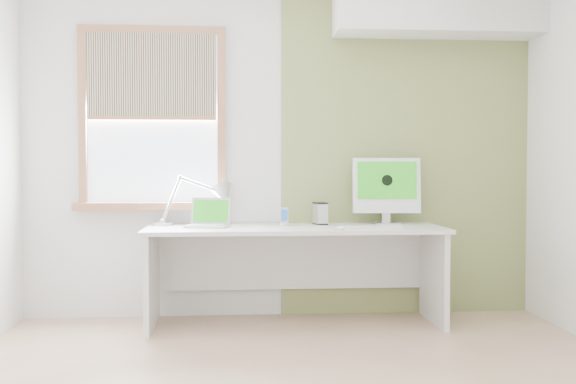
{
  "coord_description": "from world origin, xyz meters",
  "views": [
    {
      "loc": [
        -0.35,
        -3.46,
        1.16
      ],
      "look_at": [
        0.0,
        1.05,
        1.0
      ],
      "focal_mm": 41.14,
      "sensor_mm": 36.0,
      "label": 1
    }
  ],
  "objects": [
    {
      "name": "laptop",
      "position": [
        -0.56,
        1.44,
        0.78
      ],
      "size": [
        0.35,
        0.3,
        0.21
      ],
      "color": "silver",
      "rests_on": "desk"
    },
    {
      "name": "external_drive",
      "position": [
        0.29,
        1.57,
        0.82
      ],
      "size": [
        0.11,
        0.15,
        0.17
      ],
      "color": "silver",
      "rests_on": "desk"
    },
    {
      "name": "imac",
      "position": [
        0.81,
        1.57,
        1.02
      ],
      "size": [
        0.53,
        0.18,
        0.51
      ],
      "color": "silver",
      "rests_on": "desk"
    },
    {
      "name": "keyboard",
      "position": [
        0.62,
        1.2,
        0.74
      ],
      "size": [
        0.4,
        0.12,
        0.02
      ],
      "color": "white",
      "rests_on": "desk"
    },
    {
      "name": "desk",
      "position": [
        0.08,
        1.44,
        0.53
      ],
      "size": [
        2.2,
        0.7,
        0.73
      ],
      "color": "silver",
      "rests_on": "room"
    },
    {
      "name": "accent_wall",
      "position": [
        1.0,
        1.74,
        1.3
      ],
      "size": [
        2.0,
        0.02,
        2.6
      ],
      "primitive_type": "cube",
      "color": "#819252",
      "rests_on": "room"
    },
    {
      "name": "soffit",
      "position": [
        1.2,
        1.57,
        2.4
      ],
      "size": [
        1.6,
        0.4,
        0.42
      ],
      "primitive_type": "cube",
      "color": "white",
      "rests_on": "room"
    },
    {
      "name": "window",
      "position": [
        -1.0,
        1.71,
        1.54
      ],
      "size": [
        1.2,
        0.14,
        1.42
      ],
      "color": "brown",
      "rests_on": "room"
    },
    {
      "name": "phone_dock",
      "position": [
        0.01,
        1.48,
        0.77
      ],
      "size": [
        0.08,
        0.08,
        0.14
      ],
      "color": "silver",
      "rests_on": "desk"
    },
    {
      "name": "mouse",
      "position": [
        0.38,
        1.13,
        0.74
      ],
      "size": [
        0.07,
        0.1,
        0.03
      ],
      "primitive_type": "ellipsoid",
      "rotation": [
        0.0,
        0.0,
        0.18
      ],
      "color": "white",
      "rests_on": "desk"
    },
    {
      "name": "room",
      "position": [
        0.0,
        0.0,
        1.3
      ],
      "size": [
        4.04,
        3.54,
        2.64
      ],
      "color": "tan",
      "rests_on": "ground"
    },
    {
      "name": "desk_lamp",
      "position": [
        -0.54,
        1.61,
        0.93
      ],
      "size": [
        0.69,
        0.28,
        0.38
      ],
      "color": "silver",
      "rests_on": "desk"
    }
  ]
}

